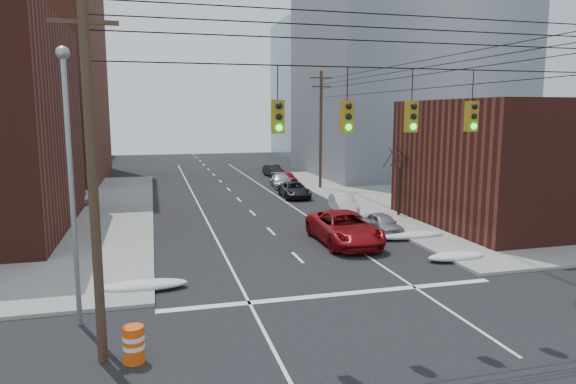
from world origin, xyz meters
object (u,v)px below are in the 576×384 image
parked_car_d (281,181)px  construction_barrel (134,344)px  lot_car_b (58,198)px  lot_car_d (12,197)px  parked_car_c (295,190)px  parked_car_f (273,171)px  parked_car_e (287,178)px  parked_car_a (383,223)px  red_pickup (344,228)px  parked_car_b (343,204)px

parked_car_d → construction_barrel: size_ratio=4.11×
lot_car_b → lot_car_d: bearing=66.7°
parked_car_c → lot_car_d: 22.21m
parked_car_f → lot_car_d: 27.63m
parked_car_c → lot_car_d: bearing=-178.6°
parked_car_e → construction_barrel: parked_car_e is taller
parked_car_a → red_pickup: bearing=-153.1°
parked_car_f → lot_car_b: size_ratio=0.86×
parked_car_d → lot_car_d: 23.17m
lot_car_b → construction_barrel: lot_car_b is taller
parked_car_a → parked_car_b: size_ratio=0.86×
parked_car_a → parked_car_f: size_ratio=0.89×
parked_car_e → lot_car_d: (-23.80, -7.81, 0.23)m
parked_car_c → parked_car_d: 6.09m
parked_car_d → parked_car_f: parked_car_f is taller
parked_car_f → construction_barrel: (-14.01, -42.00, -0.10)m
parked_car_c → construction_barrel: size_ratio=4.36×
parked_car_e → construction_barrel: bearing=-115.2°
parked_car_a → parked_car_b: 6.65m
parked_car_a → lot_car_b: lot_car_b is taller
construction_barrel → parked_car_a: bearing=43.0°
red_pickup → parked_car_e: red_pickup is taller
parked_car_f → parked_car_e: bearing=-96.3°
parked_car_c → lot_car_d: (-22.20, 0.83, 0.18)m
parked_car_c → parked_car_e: parked_car_c is taller
lot_car_b → parked_car_c: bearing=-97.4°
red_pickup → construction_barrel: size_ratio=5.77×
parked_car_a → lot_car_d: bearing=146.7°
parked_car_e → construction_barrel: size_ratio=3.33×
parked_car_d → parked_car_f: bearing=87.9°
lot_car_d → parked_car_d: bearing=-84.0°
parked_car_e → parked_car_f: size_ratio=0.91×
parked_car_d → lot_car_b: 20.09m
red_pickup → parked_car_e: 24.60m
parked_car_a → parked_car_b: parked_car_b is taller
parked_car_b → construction_barrel: (-14.01, -19.68, -0.12)m
red_pickup → lot_car_d: (-20.68, 16.59, -0.03)m
parked_car_b → lot_car_d: bearing=168.8°
parked_car_d → parked_car_f: (1.23, 8.78, 0.01)m
red_pickup → parked_car_f: red_pickup is taller
parked_car_c → construction_barrel: (-12.41, -27.14, -0.10)m
parked_car_e → lot_car_b: 22.15m
lot_car_d → construction_barrel: lot_car_d is taller
parked_car_f → construction_barrel: size_ratio=3.66×
lot_car_b → lot_car_d: size_ratio=1.13×
parked_car_a → lot_car_d: lot_car_d is taller
red_pickup → lot_car_b: 23.26m
parked_car_b → construction_barrel: bearing=-117.5°
parked_car_c → parked_car_e: (1.60, 8.63, -0.04)m
parked_car_e → parked_car_f: parked_car_f is taller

